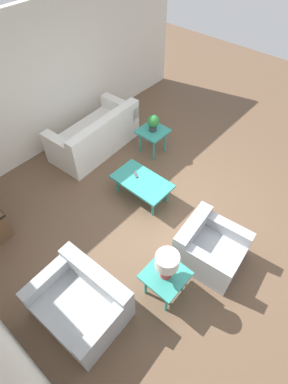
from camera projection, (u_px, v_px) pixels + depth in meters
The scene contains 11 objects.
ground_plane at pixel (168, 210), 5.33m from camera, with size 14.00×14.00×0.00m, color brown.
wall_right at pixel (45, 82), 5.65m from camera, with size 0.12×7.20×2.70m.
sofa at pixel (96, 136), 6.21m from camera, with size 1.02×1.93×0.86m.
armchair at pixel (209, 248), 4.49m from camera, with size 0.98×0.92×0.70m.
loveseat at pixel (81, 302), 3.96m from camera, with size 1.21×0.95×0.70m.
coffee_table at pixel (142, 182), 5.28m from camera, with size 1.04×0.60×0.40m.
side_table_plant at pixel (153, 134), 6.05m from camera, with size 0.54×0.54×0.53m.
side_table_lamp at pixel (165, 277), 4.00m from camera, with size 0.54×0.54×0.53m.
potted_plant at pixel (153, 122), 5.84m from camera, with size 0.24×0.24×0.34m.
table_lamp at pixel (167, 263), 3.71m from camera, with size 0.30×0.30×0.47m.
remote_control at pixel (136, 174), 5.33m from camera, with size 0.16×0.12×0.02m.
Camera 1 is at (-1.84, 2.75, 4.21)m, focal length 28.00 mm.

